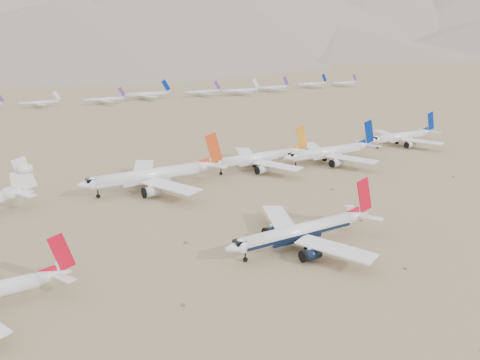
% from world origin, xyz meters
% --- Properties ---
extents(ground, '(7000.00, 7000.00, 0.00)m').
position_xyz_m(ground, '(0.00, 0.00, 0.00)').
color(ground, '#7D6649').
rests_on(ground, ground).
extents(main_airliner, '(47.34, 46.24, 16.71)m').
position_xyz_m(main_airliner, '(-3.10, -3.94, 4.59)').
color(main_airliner, white).
rests_on(main_airliner, ground).
extents(row2_navy_widebody, '(50.84, 49.71, 18.09)m').
position_xyz_m(row2_navy_widebody, '(64.87, 63.00, 5.05)').
color(row2_navy_widebody, white).
rests_on(row2_navy_widebody, ground).
extents(row2_gold_tail, '(49.19, 48.11, 17.51)m').
position_xyz_m(row2_gold_tail, '(30.38, 70.42, 4.90)').
color(row2_gold_tail, white).
rests_on(row2_gold_tail, ground).
extents(row2_orange_tail, '(54.87, 53.68, 19.57)m').
position_xyz_m(row2_orange_tail, '(-20.02, 66.22, 5.49)').
color(row2_orange_tail, white).
rests_on(row2_orange_tail, ground).
extents(row2_blue_far, '(46.74, 45.70, 16.61)m').
position_xyz_m(row2_blue_far, '(123.58, 71.98, 4.63)').
color(row2_blue_far, white).
rests_on(row2_blue_far, ground).
extents(distant_storage_row, '(621.16, 60.13, 15.57)m').
position_xyz_m(distant_storage_row, '(45.02, 330.00, 4.41)').
color(distant_storage_row, silver).
rests_on(distant_storage_row, ground).
extents(foothills, '(4637.50, 1395.00, 155.00)m').
position_xyz_m(foothills, '(526.68, 1100.00, 67.15)').
color(foothills, slate).
rests_on(foothills, ground).
extents(desert_scrub, '(261.14, 121.67, 0.63)m').
position_xyz_m(desert_scrub, '(-0.45, -29.49, 0.29)').
color(desert_scrub, brown).
rests_on(desert_scrub, ground).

